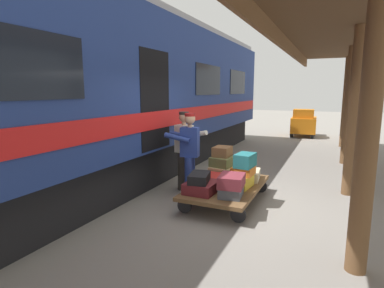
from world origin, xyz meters
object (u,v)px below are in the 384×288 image
object	(u,v)px
luggage_cart	(226,187)
suitcase_cream_canvas	(248,175)
suitcase_orange_carryall	(243,171)
suitcase_brown_leather	(222,152)
porter_by_door	(185,148)
suitcase_maroon_trunk	(202,187)
suitcase_olive_duffel	(223,161)
suitcase_tan_vintage	(223,171)
suitcase_red_plastic	(213,179)
suitcase_burgundy_valise	(232,181)
baggage_tug	(304,123)
train_car	(98,95)
suitcase_yellow_case	(240,181)
suitcase_black_hardshell	(199,178)
porter_in_overalls	(189,151)
suitcase_teal_softside	(245,160)
suitcase_slate_roller	(231,192)

from	to	relation	value
luggage_cart	suitcase_cream_canvas	xyz separation A→B (m)	(-0.28, -0.59, 0.14)
suitcase_orange_carryall	suitcase_brown_leather	xyz separation A→B (m)	(0.64, -0.62, 0.21)
suitcase_brown_leather	porter_by_door	distance (m)	0.81
suitcase_maroon_trunk	suitcase_olive_duffel	xyz separation A→B (m)	(0.01, -1.21, 0.23)
suitcase_tan_vintage	suitcase_red_plastic	xyz separation A→B (m)	(0.00, 0.59, -0.03)
suitcase_burgundy_valise	baggage_tug	world-z (taller)	baggage_tug
train_car	luggage_cart	xyz separation A→B (m)	(-3.02, -0.07, -1.77)
suitcase_yellow_case	porter_by_door	world-z (taller)	porter_by_door
suitcase_maroon_trunk	suitcase_black_hardshell	xyz separation A→B (m)	(0.04, 0.02, 0.18)
suitcase_black_hardshell	porter_by_door	xyz separation A→B (m)	(0.78, -1.01, 0.32)
porter_by_door	porter_in_overalls	bearing A→B (deg)	127.28
porter_by_door	suitcase_red_plastic	bearing A→B (deg)	154.02
suitcase_maroon_trunk	suitcase_yellow_case	size ratio (longest dim) A/B	1.17
suitcase_maroon_trunk	train_car	bearing A→B (deg)	-10.68
suitcase_brown_leather	porter_in_overalls	world-z (taller)	porter_in_overalls
suitcase_orange_carryall	suitcase_burgundy_valise	size ratio (longest dim) A/B	0.77
suitcase_olive_duffel	suitcase_brown_leather	xyz separation A→B (m)	(0.04, -0.04, 0.20)
suitcase_tan_vintage	suitcase_teal_softside	xyz separation A→B (m)	(-0.62, 0.54, 0.41)
baggage_tug	suitcase_olive_duffel	bearing A→B (deg)	85.14
suitcase_tan_vintage	suitcase_black_hardshell	size ratio (longest dim) A/B	1.12
suitcase_maroon_trunk	suitcase_teal_softside	xyz separation A→B (m)	(-0.62, -0.64, 0.42)
porter_by_door	suitcase_brown_leather	bearing A→B (deg)	-161.47
suitcase_yellow_case	suitcase_brown_leather	distance (m)	0.97
suitcase_tan_vintage	baggage_tug	xyz separation A→B (m)	(-0.79, -9.39, 0.18)
luggage_cart	suitcase_maroon_trunk	xyz separation A→B (m)	(0.28, 0.59, 0.14)
porter_by_door	suitcase_yellow_case	bearing A→B (deg)	163.79
suitcase_cream_canvas	suitcase_tan_vintage	bearing A→B (deg)	0.00
suitcase_brown_leather	porter_in_overalls	distance (m)	0.79
suitcase_orange_carryall	baggage_tug	bearing A→B (deg)	-91.15
suitcase_teal_softside	baggage_tug	size ratio (longest dim) A/B	0.27
suitcase_black_hardshell	suitcase_orange_carryall	bearing A→B (deg)	-133.87
train_car	suitcase_yellow_case	world-z (taller)	train_car
luggage_cart	suitcase_maroon_trunk	distance (m)	0.67
suitcase_slate_roller	porter_by_door	world-z (taller)	porter_by_door
suitcase_brown_leather	suitcase_cream_canvas	bearing A→B (deg)	173.66
train_car	suitcase_teal_softside	distance (m)	3.58
suitcase_yellow_case	baggage_tug	world-z (taller)	baggage_tug
suitcase_yellow_case	suitcase_orange_carryall	world-z (taller)	suitcase_orange_carryall
suitcase_orange_carryall	suitcase_red_plastic	bearing A→B (deg)	3.79
suitcase_maroon_trunk	suitcase_black_hardshell	distance (m)	0.18
suitcase_red_plastic	suitcase_burgundy_valise	world-z (taller)	suitcase_burgundy_valise
suitcase_olive_duffel	suitcase_brown_leather	distance (m)	0.21
suitcase_maroon_trunk	suitcase_slate_roller	world-z (taller)	suitcase_maroon_trunk
luggage_cart	suitcase_black_hardshell	size ratio (longest dim) A/B	3.99
porter_by_door	baggage_tug	world-z (taller)	porter_by_door
porter_in_overalls	baggage_tug	distance (m)	10.02
train_car	suitcase_burgundy_valise	bearing A→B (deg)	171.19
suitcase_black_hardshell	baggage_tug	bearing A→B (deg)	-94.46
suitcase_cream_canvas	suitcase_black_hardshell	bearing A→B (deg)	63.94
suitcase_red_plastic	porter_in_overalls	xyz separation A→B (m)	(0.56, -0.06, 0.51)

